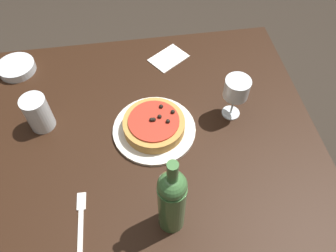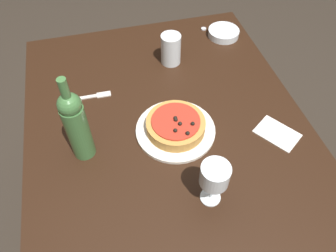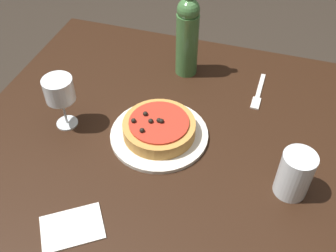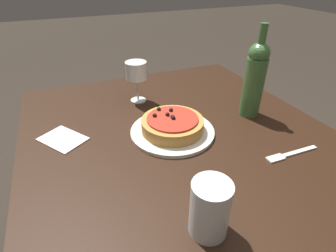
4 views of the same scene
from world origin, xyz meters
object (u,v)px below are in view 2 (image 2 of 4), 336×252
at_px(side_bowl, 224,33).
at_px(dining_table, 166,134).
at_px(fork, 91,97).
at_px(bottle_cap, 204,29).
at_px(water_cup, 171,49).
at_px(pizza, 176,125).
at_px(dinner_plate, 176,130).
at_px(wine_bottle, 76,125).
at_px(wine_glass, 215,176).

bearing_deg(side_bowl, dining_table, -41.73).
relative_size(dining_table, fork, 6.77).
xyz_separation_m(fork, bottle_cap, (-0.32, 0.56, 0.00)).
bearing_deg(dining_table, water_cup, 162.07).
relative_size(pizza, bottle_cap, 8.55).
relative_size(dining_table, side_bowl, 8.61).
bearing_deg(water_cup, bottle_cap, 132.06).
relative_size(dinner_plate, bottle_cap, 11.64).
bearing_deg(fork, bottle_cap, 30.74).
distance_m(pizza, bottle_cap, 0.63).
xyz_separation_m(dinner_plate, fork, (-0.24, -0.27, -0.00)).
xyz_separation_m(wine_bottle, bottle_cap, (-0.57, 0.61, -0.14)).
xyz_separation_m(dinner_plate, side_bowl, (-0.49, 0.36, 0.01)).
distance_m(pizza, side_bowl, 0.61).
xyz_separation_m(side_bowl, fork, (0.25, -0.64, -0.01)).
xyz_separation_m(wine_bottle, water_cup, (-0.38, 0.40, -0.08)).
distance_m(dining_table, dinner_plate, 0.11).
distance_m(wine_bottle, side_bowl, 0.85).
distance_m(dinner_plate, wine_glass, 0.30).
distance_m(dining_table, water_cup, 0.36).
relative_size(dining_table, pizza, 5.93).
bearing_deg(bottle_cap, water_cup, -47.94).
xyz_separation_m(dinner_plate, bottle_cap, (-0.56, 0.29, -0.00)).
bearing_deg(wine_bottle, side_bowl, 126.34).
height_order(dinner_plate, water_cup, water_cup).
distance_m(dining_table, wine_glass, 0.40).
relative_size(water_cup, fork, 0.72).
relative_size(side_bowl, bottle_cap, 5.89).
bearing_deg(dining_table, wine_glass, 9.05).
bearing_deg(dinner_plate, wine_bottle, -88.34).
bearing_deg(bottle_cap, dinner_plate, -27.40).
bearing_deg(dining_table, side_bowl, 138.27).
height_order(wine_bottle, side_bowl, wine_bottle).
height_order(dining_table, side_bowl, side_bowl).
height_order(wine_bottle, bottle_cap, wine_bottle).
height_order(side_bowl, bottle_cap, side_bowl).
distance_m(dining_table, bottle_cap, 0.60).
relative_size(dining_table, water_cup, 9.39).
distance_m(pizza, fork, 0.37).
distance_m(dinner_plate, bottle_cap, 0.63).
bearing_deg(wine_glass, dining_table, -170.95).
height_order(dining_table, wine_glass, wine_glass).
height_order(dinner_plate, wine_bottle, wine_bottle).
bearing_deg(dining_table, pizza, 17.85).
bearing_deg(bottle_cap, fork, -60.52).
bearing_deg(wine_glass, side_bowl, 156.73).
height_order(wine_bottle, fork, wine_bottle).
relative_size(wine_bottle, water_cup, 2.51).
height_order(dinner_plate, wine_glass, wine_glass).
bearing_deg(wine_glass, fork, -149.53).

